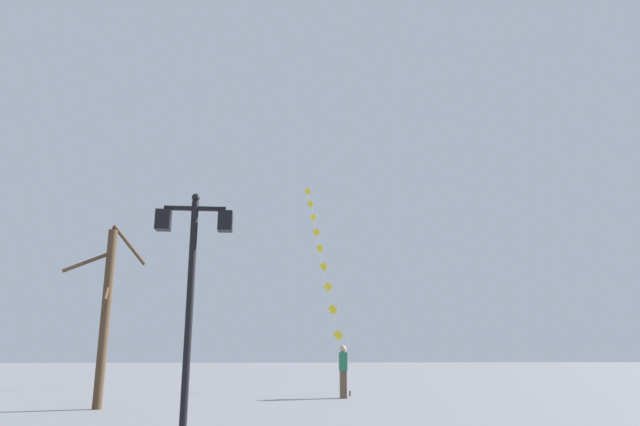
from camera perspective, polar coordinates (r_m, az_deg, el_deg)
ground_plane at (r=21.01m, az=-1.77°, el=-18.07°), size 160.00×160.00×0.00m
twin_lantern_lamp_post at (r=11.17m, az=-12.92°, el=-4.88°), size 1.49×0.28×4.54m
kite_train at (r=27.08m, az=0.20°, el=-4.61°), size 1.03×11.95×11.10m
kite_flyer at (r=19.48m, az=2.37°, el=-15.71°), size 0.24×0.61×1.71m
bare_tree at (r=16.73m, az=-21.01°, el=-9.14°), size 2.05×2.08×5.03m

